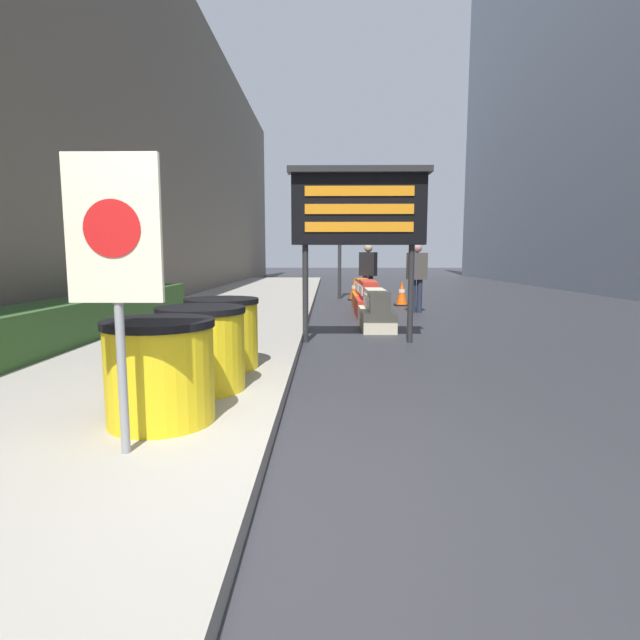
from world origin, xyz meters
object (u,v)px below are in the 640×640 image
(traffic_cone_far, at_px, (402,293))
(pedestrian_passerby, at_px, (368,269))
(barrel_drum_middle, at_px, (202,348))
(traffic_light_near_curb, at_px, (340,216))
(jersey_barrier_red_striped, at_px, (368,301))
(barrel_drum_foreground, at_px, (160,371))
(warning_sign, at_px, (115,250))
(message_board, at_px, (359,209))
(pedestrian_worker, at_px, (417,272))
(barrel_drum_back, at_px, (222,333))
(traffic_cone_near, at_px, (373,299))
(jersey_barrier_orange_near, at_px, (363,295))
(jersey_barrier_cream, at_px, (376,312))
(traffic_cone_mid, at_px, (355,289))

(traffic_cone_far, height_order, pedestrian_passerby, pedestrian_passerby)
(pedestrian_passerby, bearing_deg, barrel_drum_middle, -76.99)
(traffic_light_near_curb, relative_size, pedestrian_passerby, 2.13)
(jersey_barrier_red_striped, xyz_separation_m, pedestrian_passerby, (0.22, 2.78, 0.69))
(barrel_drum_foreground, relative_size, traffic_light_near_curb, 0.22)
(warning_sign, xyz_separation_m, message_board, (1.89, 5.24, 0.73))
(jersey_barrier_red_striped, distance_m, pedestrian_worker, 1.67)
(traffic_light_near_curb, distance_m, pedestrian_passerby, 2.90)
(barrel_drum_back, bearing_deg, warning_sign, -92.54)
(pedestrian_passerby, bearing_deg, message_board, -69.43)
(pedestrian_worker, relative_size, pedestrian_passerby, 0.98)
(barrel_drum_foreground, xyz_separation_m, warning_sign, (-0.04, -0.66, 0.94))
(message_board, bearing_deg, traffic_cone_near, 81.76)
(traffic_light_near_curb, bearing_deg, pedestrian_passerby, -69.69)
(jersey_barrier_orange_near, height_order, traffic_cone_near, jersey_barrier_orange_near)
(jersey_barrier_orange_near, height_order, traffic_cone_far, jersey_barrier_orange_near)
(traffic_light_near_curb, xyz_separation_m, pedestrian_worker, (1.90, -4.17, -1.77))
(warning_sign, height_order, traffic_light_near_curb, traffic_light_near_curb)
(barrel_drum_foreground, bearing_deg, jersey_barrier_cream, 69.61)
(barrel_drum_back, relative_size, warning_sign, 0.44)
(jersey_barrier_red_striped, bearing_deg, barrel_drum_back, -109.38)
(jersey_barrier_red_striped, bearing_deg, traffic_cone_mid, 91.15)
(traffic_cone_near, height_order, traffic_light_near_curb, traffic_light_near_curb)
(traffic_cone_far, bearing_deg, jersey_barrier_cream, -104.42)
(traffic_light_near_curb, height_order, pedestrian_worker, traffic_light_near_curb)
(jersey_barrier_orange_near, distance_m, traffic_cone_mid, 2.57)
(jersey_barrier_red_striped, bearing_deg, warning_sign, -104.69)
(jersey_barrier_orange_near, bearing_deg, barrel_drum_middle, -103.61)
(barrel_drum_back, distance_m, traffic_light_near_curb, 11.68)
(barrel_drum_back, relative_size, jersey_barrier_cream, 0.51)
(message_board, bearing_deg, traffic_light_near_curb, 90.68)
(traffic_cone_mid, xyz_separation_m, pedestrian_worker, (1.41, -3.69, 0.69))
(barrel_drum_back, bearing_deg, traffic_light_near_curb, 81.64)
(barrel_drum_foreground, distance_m, pedestrian_worker, 9.85)
(barrel_drum_foreground, distance_m, traffic_cone_near, 9.71)
(barrel_drum_foreground, bearing_deg, barrel_drum_back, 87.66)
(barrel_drum_back, bearing_deg, barrel_drum_foreground, -92.34)
(barrel_drum_back, distance_m, traffic_cone_mid, 11.07)
(barrel_drum_back, distance_m, jersey_barrier_orange_near, 8.59)
(jersey_barrier_cream, xyz_separation_m, jersey_barrier_red_striped, (0.00, 2.10, 0.04))
(barrel_drum_middle, height_order, warning_sign, warning_sign)
(jersey_barrier_cream, bearing_deg, jersey_barrier_orange_near, 90.00)
(jersey_barrier_orange_near, distance_m, traffic_cone_far, 1.44)
(jersey_barrier_cream, distance_m, traffic_cone_near, 3.11)
(barrel_drum_foreground, xyz_separation_m, jersey_barrier_orange_near, (2.33, 10.26, -0.20))
(barrel_drum_foreground, relative_size, barrel_drum_back, 1.00)
(message_board, bearing_deg, barrel_drum_back, -124.12)
(jersey_barrier_cream, xyz_separation_m, pedestrian_worker, (1.32, 2.87, 0.71))
(barrel_drum_back, xyz_separation_m, jersey_barrier_red_striped, (2.25, 6.39, -0.18))
(warning_sign, xyz_separation_m, traffic_cone_mid, (2.28, 13.48, -1.14))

